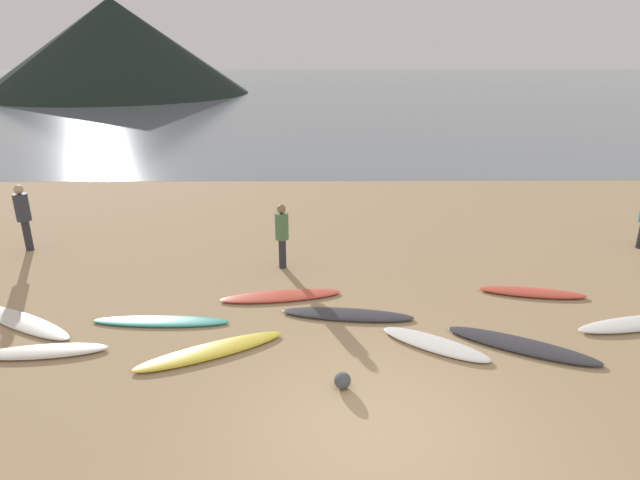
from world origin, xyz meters
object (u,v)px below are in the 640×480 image
Objects in this scene: surfboard_3 at (210,351)px; surfboard_7 at (522,345)px; surfboard_9 at (637,324)px; person_3 at (23,212)px; surfboard_4 at (281,296)px; surfboard_6 at (435,344)px; surfboard_8 at (532,292)px; surfboard_0 at (24,322)px; surfboard_1 at (43,351)px; surfboard_2 at (161,321)px; person_2 at (282,231)px; surfboard_5 at (348,314)px; beach_rock_near at (342,380)px.

surfboard_3 is 5.50m from surfboard_7.
surfboard_9 is 1.45× the size of person_3.
surfboard_3 is at bearing -125.72° from surfboard_4.
surfboard_9 is at bearing 44.24° from surfboard_6.
person_3 is (-12.14, 2.79, 0.98)m from surfboard_8.
surfboard_0 is at bearing 167.05° from surfboard_9.
surfboard_1 is 6.87m from surfboard_6.
surfboard_4 is 1.47× the size of person_3.
surfboard_8 is at bearing 7.18° from surfboard_1.
surfboard_8 reaches higher than surfboard_2.
surfboard_4 is at bearing -120.96° from person_2.
surfboard_1 is 0.85× the size of surfboard_4.
surfboard_8 reaches higher than surfboard_4.
surfboard_0 is at bearing -152.23° from surfboard_6.
person_3 is (-4.47, 3.97, 1.00)m from surfboard_2.
surfboard_9 is (10.89, 0.86, 0.00)m from surfboard_1.
person_3 reaches higher than surfboard_2.
surfboard_0 is 1.31× the size of surfboard_6.
surfboard_5 is 1.03× the size of surfboard_9.
surfboard_2 is 7.75m from surfboard_8.
surfboard_1 is 0.83× the size of surfboard_5.
surfboard_8 is at bearing -122.43° from person_3.
surfboard_7 reaches higher than surfboard_0.
surfboard_5 is (3.63, 0.22, 0.01)m from surfboard_2.
surfboard_3 is 10.04× the size of beach_rock_near.
surfboard_4 is at bearing 109.71° from beach_rock_near.
person_2 is at bearing 103.87° from beach_rock_near.
person_3 reaches higher than surfboard_6.
surfboard_3 is 1.69× the size of person_2.
surfboard_4 is at bearing 42.57° from surfboard_0.
surfboard_4 is 1.87m from person_2.
surfboard_7 is at bearing 24.15° from surfboard_0.
person_3 is (-8.10, 3.75, 0.99)m from surfboard_5.
surfboard_1 is 0.86× the size of surfboard_9.
surfboard_5 is (1.37, -0.85, 0.00)m from surfboard_4.
surfboard_7 is 2.60m from surfboard_9.
surfboard_2 is (2.63, 0.01, -0.01)m from surfboard_0.
person_3 is at bearing 150.97° from surfboard_9.
surfboard_7 is at bearing -72.36° from person_2.
surfboard_9 is at bearing 45.55° from surfboard_7.
surfboard_1 is 5.55m from person_2.
surfboard_6 reaches higher than surfboard_3.
surfboard_6 is 7.58× the size of beach_rock_near.
surfboard_2 is at bearing 109.32° from surfboard_3.
surfboard_6 is 0.80× the size of surfboard_9.
surfboard_3 is (3.79, -1.09, 0.01)m from surfboard_0.
person_3 is (-11.13, 4.94, 0.99)m from surfboard_7.
person_2 is 5.05m from beach_rock_near.
surfboard_9 is at bearing -55.62° from person_2.
surfboard_1 is 10.92m from surfboard_9.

